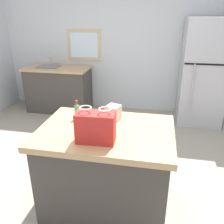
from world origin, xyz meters
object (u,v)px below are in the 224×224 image
(refrigerator, at_px, (203,73))
(kitchen_island, at_px, (106,169))
(bottle, at_px, (77,111))
(shopping_bag, at_px, (96,127))
(small_box, at_px, (113,113))

(refrigerator, bearing_deg, kitchen_island, -116.55)
(bottle, bearing_deg, shopping_bag, -53.33)
(refrigerator, distance_m, small_box, 2.48)
(shopping_bag, bearing_deg, small_box, 82.25)
(refrigerator, bearing_deg, bottle, -124.57)
(refrigerator, bearing_deg, shopping_bag, -115.12)
(kitchen_island, xyz_separation_m, bottle, (-0.33, 0.18, 0.53))
(shopping_bag, height_order, bottle, shopping_bag)
(kitchen_island, height_order, refrigerator, refrigerator)
(refrigerator, height_order, bottle, refrigerator)
(kitchen_island, relative_size, refrigerator, 0.69)
(refrigerator, relative_size, bottle, 9.26)
(kitchen_island, bearing_deg, bottle, 152.16)
(refrigerator, bearing_deg, small_box, -118.23)
(refrigerator, xyz_separation_m, shopping_bag, (-1.23, -2.63, 0.11))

